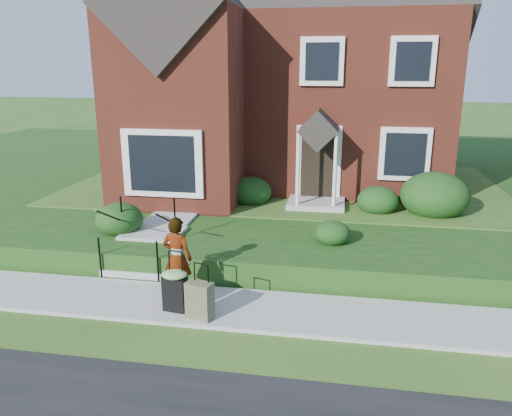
% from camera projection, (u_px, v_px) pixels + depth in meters
% --- Properties ---
extents(ground, '(120.00, 120.00, 0.00)m').
position_uv_depth(ground, '(235.00, 310.00, 9.51)').
color(ground, '#2D5119').
rests_on(ground, ground).
extents(sidewalk, '(60.00, 1.60, 0.08)m').
position_uv_depth(sidewalk, '(235.00, 308.00, 9.50)').
color(sidewalk, '#9E9B93').
rests_on(sidewalk, ground).
extents(terrace, '(44.00, 20.00, 0.60)m').
position_uv_depth(terrace, '(397.00, 179.00, 19.09)').
color(terrace, '#163E11').
rests_on(terrace, ground).
extents(walkway, '(1.20, 6.00, 0.06)m').
position_uv_depth(walkway, '(187.00, 204.00, 14.49)').
color(walkway, '#9E9B93').
rests_on(walkway, terrace).
extents(main_house, '(10.40, 10.20, 9.40)m').
position_uv_depth(main_house, '(286.00, 42.00, 17.19)').
color(main_house, maroon).
rests_on(main_house, terrace).
extents(front_steps, '(1.40, 2.02, 1.50)m').
position_uv_depth(front_steps, '(146.00, 246.00, 11.54)').
color(front_steps, '#9E9B93').
rests_on(front_steps, ground).
extents(foundation_shrubs, '(10.32, 4.45, 1.28)m').
position_uv_depth(foundation_shrubs, '(291.00, 191.00, 13.83)').
color(foundation_shrubs, '#0F3410').
rests_on(foundation_shrubs, terrace).
extents(woman, '(0.66, 0.49, 1.66)m').
position_uv_depth(woman, '(177.00, 258.00, 9.65)').
color(woman, '#999999').
rests_on(woman, sidewalk).
extents(suitcase_black, '(0.53, 0.46, 1.16)m').
position_uv_depth(suitcase_black, '(175.00, 288.00, 9.23)').
color(suitcase_black, black).
rests_on(suitcase_black, sidewalk).
extents(suitcase_olive, '(0.54, 0.39, 1.04)m').
position_uv_depth(suitcase_olive, '(200.00, 300.00, 8.97)').
color(suitcase_olive, brown).
rests_on(suitcase_olive, sidewalk).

